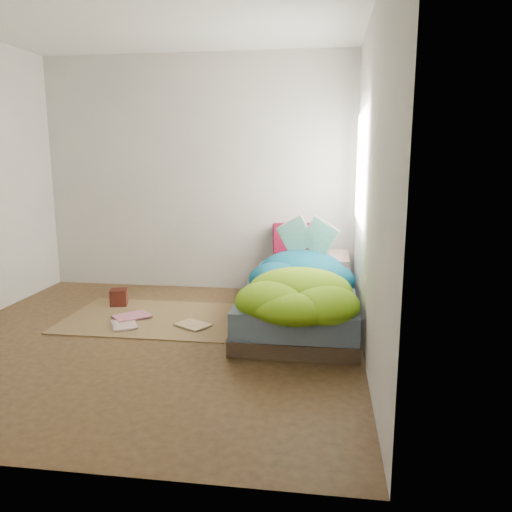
{
  "coord_description": "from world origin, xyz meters",
  "views": [
    {
      "loc": [
        1.44,
        -3.76,
        1.49
      ],
      "look_at": [
        0.8,
        0.75,
        0.59
      ],
      "focal_mm": 35.0,
      "sensor_mm": 36.0,
      "label": 1
    }
  ],
  "objects": [
    {
      "name": "ground",
      "position": [
        0.0,
        0.0,
        0.0
      ],
      "size": [
        3.5,
        3.5,
        0.0
      ],
      "primitive_type": "cube",
      "color": "#3B2816",
      "rests_on": "ground"
    },
    {
      "name": "room_walls",
      "position": [
        0.01,
        0.01,
        1.63
      ],
      "size": [
        3.54,
        3.54,
        2.62
      ],
      "color": "beige",
      "rests_on": "ground"
    },
    {
      "name": "bed",
      "position": [
        1.22,
        0.72,
        0.17
      ],
      "size": [
        1.0,
        2.0,
        0.34
      ],
      "color": "#3E2E22",
      "rests_on": "ground"
    },
    {
      "name": "duvet",
      "position": [
        1.22,
        0.5,
        0.51
      ],
      "size": [
        0.96,
        1.84,
        0.34
      ],
      "primitive_type": null,
      "color": "navy",
      "rests_on": "bed"
    },
    {
      "name": "rug",
      "position": [
        -0.15,
        0.55,
        0.01
      ],
      "size": [
        1.6,
        1.1,
        0.01
      ],
      "primitive_type": "cube",
      "color": "brown",
      "rests_on": "ground"
    },
    {
      "name": "pillow_floral",
      "position": [
        1.4,
        1.51,
        0.41
      ],
      "size": [
        0.59,
        0.37,
        0.13
      ],
      "primitive_type": "cube",
      "rotation": [
        0.0,
        0.0,
        0.02
      ],
      "color": "white",
      "rests_on": "bed"
    },
    {
      "name": "pillow_magenta",
      "position": [
        1.09,
        1.63,
        0.56
      ],
      "size": [
        0.46,
        0.22,
        0.44
      ],
      "primitive_type": "cube",
      "rotation": [
        0.0,
        0.0,
        0.19
      ],
      "color": "#4E051E",
      "rests_on": "bed"
    },
    {
      "name": "open_book",
      "position": [
        1.26,
        1.08,
        0.83
      ],
      "size": [
        0.51,
        0.21,
        0.3
      ],
      "primitive_type": null,
      "rotation": [
        0.0,
        0.0,
        -0.21
      ],
      "color": "green",
      "rests_on": "duvet"
    },
    {
      "name": "wooden_box",
      "position": [
        -0.63,
        0.9,
        0.09
      ],
      "size": [
        0.2,
        0.2,
        0.16
      ],
      "primitive_type": "cube",
      "rotation": [
        0.0,
        0.0,
        0.27
      ],
      "color": "#3E150E",
      "rests_on": "rug"
    },
    {
      "name": "floor_book_a",
      "position": [
        -0.41,
        0.22,
        0.02
      ],
      "size": [
        0.33,
        0.35,
        0.02
      ],
      "primitive_type": "imported",
      "rotation": [
        0.0,
        0.0,
        0.51
      ],
      "color": "beige",
      "rests_on": "rug"
    },
    {
      "name": "floor_book_b",
      "position": [
        -0.42,
        0.58,
        0.03
      ],
      "size": [
        0.4,
        0.39,
        0.03
      ],
      "primitive_type": "imported",
      "rotation": [
        0.0,
        0.0,
        -0.82
      ],
      "color": "pink",
      "rests_on": "rug"
    },
    {
      "name": "floor_book_c",
      "position": [
        0.24,
        0.26,
        0.02
      ],
      "size": [
        0.36,
        0.33,
        0.02
      ],
      "primitive_type": "imported",
      "rotation": [
        0.0,
        0.0,
        1.02
      ],
      "color": "tan",
      "rests_on": "rug"
    }
  ]
}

